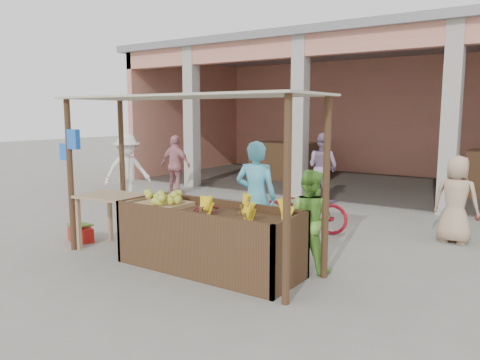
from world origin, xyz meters
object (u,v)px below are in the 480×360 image
Objects in this scene: vendor_green at (309,218)px; motorcycle at (302,208)px; side_table at (115,204)px; fruit_stall at (208,241)px; red_crate at (81,234)px; vendor_blue at (256,194)px.

vendor_green reaches higher than motorcycle.
vendor_green is (2.92, 0.84, -0.01)m from side_table.
side_table is at bearing -177.19° from fruit_stall.
motorcycle reaches higher than side_table.
fruit_stall is at bearing 24.38° from red_crate.
motorcycle reaches higher than fruit_stall.
red_crate is 0.26× the size of motorcycle.
fruit_stall is at bearing 67.19° from vendor_blue.
side_table reaches higher than red_crate.
motorcycle is (-1.02, 1.83, -0.29)m from vendor_green.
vendor_blue is (1.89, 1.13, 0.18)m from side_table.
motorcycle is (0.02, 1.54, -0.48)m from vendor_blue.
fruit_stall is 1.77× the size of vendor_green.
side_table is 0.80× the size of vendor_green.
side_table is 3.04m from vendor_green.
vendor_green is at bearing 33.15° from fruit_stall.
red_crate is at bearing -178.28° from fruit_stall.
side_table is (-1.78, -0.09, 0.34)m from fruit_stall.
fruit_stall is at bearing -4.08° from side_table.
side_table is 3.29m from motorcycle.
fruit_stall is 2.22× the size of side_table.
motorcycle is at bearing -107.28° from vendor_blue.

